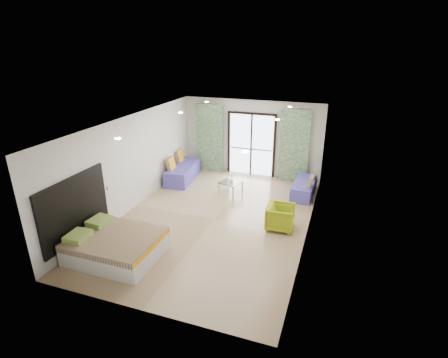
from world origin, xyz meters
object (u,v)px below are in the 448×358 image
(daybed_left, at_px, (183,172))
(armchair, at_px, (280,216))
(coffee_table, at_px, (231,183))
(daybed_right, at_px, (304,187))
(bed, at_px, (115,246))

(daybed_left, xyz_separation_m, armchair, (3.92, -2.30, 0.07))
(coffee_table, bearing_deg, daybed_right, 17.93)
(daybed_right, height_order, coffee_table, daybed_right)
(daybed_left, bearing_deg, coffee_table, -24.37)
(bed, bearing_deg, coffee_table, 72.07)
(daybed_left, relative_size, daybed_right, 1.24)
(bed, bearing_deg, daybed_left, 97.59)
(coffee_table, bearing_deg, daybed_left, 162.75)
(armchair, bearing_deg, daybed_left, 56.41)
(daybed_left, relative_size, armchair, 2.77)
(coffee_table, height_order, armchair, armchair)
(bed, height_order, daybed_right, daybed_right)
(daybed_right, bearing_deg, armchair, -95.35)
(bed, relative_size, daybed_right, 1.19)
(armchair, bearing_deg, daybed_right, -10.60)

